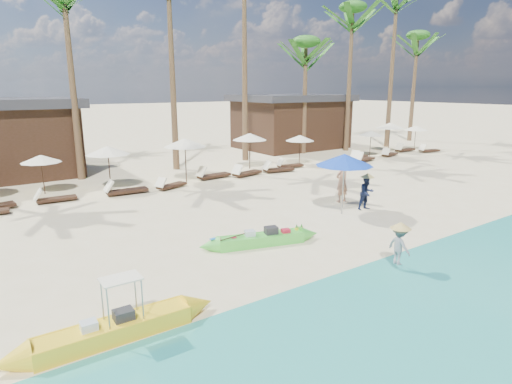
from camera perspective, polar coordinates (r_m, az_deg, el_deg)
ground at (r=14.06m, az=5.49°, el=-6.67°), size 240.00×240.00×0.00m
wet_sand_strip at (r=11.07m, az=22.91°, el=-13.65°), size 240.00×4.50×0.01m
green_canoe at (r=13.70m, az=0.65°, el=-6.31°), size 4.38×1.48×0.57m
yellow_canoe at (r=9.39m, az=-18.30°, el=-16.98°), size 4.86×0.68×1.26m
tourist at (r=18.93m, az=11.39°, el=1.47°), size 0.73×0.52×1.88m
vendor_green at (r=18.01m, az=14.54°, el=-0.11°), size 0.75×0.61×1.41m
vendor_yellow at (r=12.34m, az=18.56°, el=-6.76°), size 0.46×0.73×1.08m
blue_umbrella at (r=16.87m, az=11.71°, el=4.23°), size 2.24×2.24×2.41m
resort_parasol_4 at (r=22.23m, az=-26.76°, el=3.98°), size 1.80×1.80×1.85m
lounger_4_right at (r=20.63m, az=-25.40°, el=-0.73°), size 1.75×0.64×0.58m
resort_parasol_5 at (r=21.84m, az=-19.16°, el=5.29°), size 2.10×2.10×2.16m
lounger_5_left at (r=20.92m, az=-17.18°, el=0.27°), size 2.00×0.75×0.67m
resort_parasol_6 at (r=22.73m, az=-9.46°, el=6.53°), size 2.25×2.25×2.32m
lounger_6_left at (r=21.57m, az=-11.41°, el=0.94°), size 1.78×1.07×0.58m
lounger_6_right at (r=23.56m, az=-5.89°, el=2.30°), size 2.02×0.76×0.67m
resort_parasol_7 at (r=26.17m, az=-0.85°, el=7.39°), size 2.12×2.12×2.18m
lounger_7_left at (r=24.14m, az=-1.40°, el=2.63°), size 2.01×0.99×0.65m
lounger_7_right at (r=25.25m, az=2.79°, el=3.11°), size 1.97×0.90×0.64m
resort_parasol_8 at (r=27.68m, az=5.88°, el=7.17°), size 1.86×1.86×1.92m
lounger_8_left at (r=26.70m, az=4.37°, el=3.63°), size 1.78×0.83×0.58m
resort_parasol_9 at (r=32.18m, az=15.09°, el=7.60°), size 1.80×1.80×1.85m
lounger_9_left at (r=30.57m, az=13.53°, el=4.61°), size 1.93×1.14×0.63m
lounger_9_right at (r=29.72m, az=14.12°, el=4.35°), size 2.02×0.98×0.66m
resort_parasol_10 at (r=34.84m, az=17.45°, el=8.46°), size 2.17×2.17×2.24m
lounger_10_left at (r=32.57m, az=17.34°, el=4.88°), size 1.76×0.87×0.57m
lounger_10_right at (r=35.29m, az=19.17°, el=5.42°), size 1.84×0.60×0.62m
resort_parasol_11 at (r=36.66m, az=20.55°, el=8.01°), size 1.87×1.87×1.93m
lounger_11_left at (r=35.57m, az=21.98°, el=5.23°), size 1.82×0.89×0.59m
palm_3 at (r=25.10m, az=-24.10°, el=21.12°), size 2.08×2.08×10.52m
palm_4 at (r=26.69m, az=-11.51°, el=23.38°), size 2.08×2.08×11.70m
palm_6 at (r=32.62m, az=6.66°, el=17.52°), size 2.08×2.08×8.51m
palm_7 at (r=34.78m, az=12.66°, el=20.27°), size 2.08×2.08×11.08m
palm_8 at (r=38.09m, az=18.12°, el=21.15°), size 2.08×2.08×12.70m
palm_9 at (r=42.84m, az=20.65°, el=17.21°), size 2.08×2.08×9.82m
pavilion_east at (r=35.68m, az=4.66°, el=9.43°), size 8.80×6.60×4.30m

